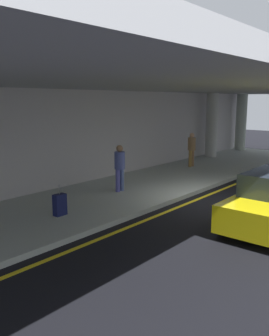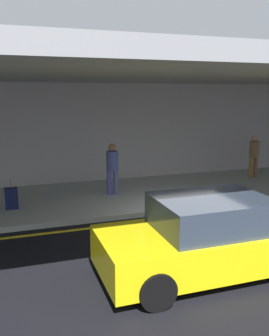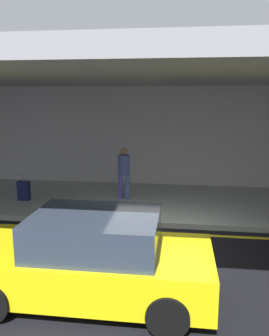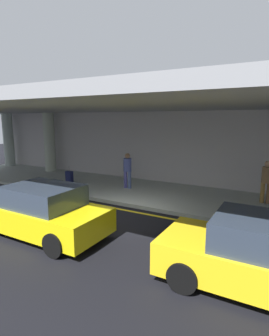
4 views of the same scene
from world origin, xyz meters
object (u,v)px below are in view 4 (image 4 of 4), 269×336
object	(u,v)px
car_yellow_taxi	(265,257)
suitcase_upright_primary	(69,177)
support_column_left_mid	(50,142)
car_yellow_taxi_no2	(42,211)
person_waiting_for_ride	(127,168)
support_column_far_left	(8,140)
traveler_with_luggage	(267,179)

from	to	relation	value
car_yellow_taxi	suitcase_upright_primary	distance (m)	10.59
support_column_left_mid	car_yellow_taxi_no2	size ratio (longest dim) A/B	0.89
car_yellow_taxi	suitcase_upright_primary	xyz separation A→B (m)	(-9.48, 4.72, -0.25)
person_waiting_for_ride	support_column_far_left	bearing A→B (deg)	99.86
person_waiting_for_ride	suitcase_upright_primary	size ratio (longest dim) A/B	1.87
support_column_left_mid	car_yellow_taxi_no2	distance (m)	9.91
car_yellow_taxi_no2	person_waiting_for_ride	bearing A→B (deg)	-89.70
support_column_far_left	suitcase_upright_primary	xyz separation A→B (m)	(7.43, -2.01, -1.51)
support_column_left_mid	person_waiting_for_ride	xyz separation A→B (m)	(6.58, -1.44, -0.86)
traveler_with_luggage	suitcase_upright_primary	bearing A→B (deg)	-102.59
car_yellow_taxi	person_waiting_for_ride	world-z (taller)	person_waiting_for_ride
support_column_far_left	support_column_left_mid	distance (m)	4.00
traveler_with_luggage	support_column_far_left	bearing A→B (deg)	-112.90
support_column_far_left	traveler_with_luggage	world-z (taller)	support_column_far_left
traveler_with_luggage	suitcase_upright_primary	world-z (taller)	traveler_with_luggage
traveler_with_luggage	support_column_left_mid	bearing A→B (deg)	-113.81
support_column_left_mid	traveler_with_luggage	size ratio (longest dim) A/B	2.17
support_column_left_mid	person_waiting_for_ride	bearing A→B (deg)	-12.36
support_column_left_mid	traveler_with_luggage	distance (m)	12.57
support_column_left_mid	suitcase_upright_primary	xyz separation A→B (m)	(3.43, -2.01, -1.51)
person_waiting_for_ride	suitcase_upright_primary	bearing A→B (deg)	117.82
suitcase_upright_primary	support_column_far_left	bearing A→B (deg)	172.77
support_column_far_left	car_yellow_taxi_no2	xyz separation A→B (m)	(10.94, -6.96, -1.26)
support_column_left_mid	traveler_with_luggage	world-z (taller)	support_column_left_mid
car_yellow_taxi_no2	support_column_far_left	bearing A→B (deg)	-35.83
car_yellow_taxi	car_yellow_taxi_no2	xyz separation A→B (m)	(-5.96, -0.23, 0.00)
traveler_with_luggage	suitcase_upright_primary	distance (m)	9.19
support_column_left_mid	person_waiting_for_ride	distance (m)	6.80
support_column_left_mid	suitcase_upright_primary	bearing A→B (deg)	-30.43
car_yellow_taxi_no2	suitcase_upright_primary	bearing A→B (deg)	-57.98
car_yellow_taxi_no2	traveler_with_luggage	size ratio (longest dim) A/B	2.44
support_column_far_left	car_yellow_taxi_no2	world-z (taller)	support_column_far_left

